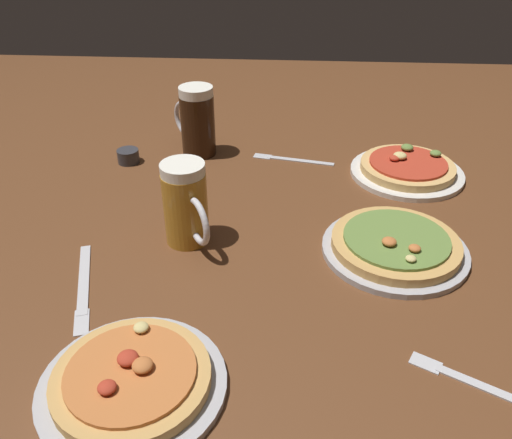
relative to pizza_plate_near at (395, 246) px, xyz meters
name	(u,v)px	position (x,y,z in m)	size (l,w,h in m)	color
ground_plane	(256,234)	(-0.27, 0.07, -0.03)	(2.40, 2.40, 0.03)	brown
pizza_plate_near	(395,246)	(0.00, 0.00, 0.00)	(0.27, 0.27, 0.05)	#B2B2B7
pizza_plate_far	(407,169)	(0.08, 0.32, 0.00)	(0.27, 0.27, 0.05)	silver
pizza_plate_side	(132,380)	(-0.41, -0.35, 0.00)	(0.26, 0.26, 0.05)	#B2B2B7
beer_mug_dark	(186,205)	(-0.40, 0.01, 0.07)	(0.10, 0.13, 0.17)	#B27A23
beer_mug_amber	(197,121)	(-0.44, 0.41, 0.07)	(0.12, 0.12, 0.18)	black
ramekin_sauce	(128,156)	(-0.61, 0.34, 0.00)	(0.05, 0.05, 0.03)	#333338
fork_left	(291,159)	(-0.20, 0.38, -0.01)	(0.21, 0.06, 0.01)	silver
knife_right	(83,286)	(-0.55, -0.14, -0.01)	(0.09, 0.24, 0.01)	silver
fork_spare	(483,386)	(0.07, -0.31, -0.01)	(0.20, 0.12, 0.01)	silver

